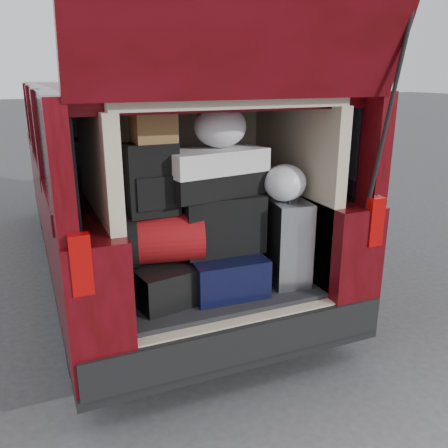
{
  "coord_description": "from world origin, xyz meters",
  "views": [
    {
      "loc": [
        -1.05,
        -2.48,
        1.87
      ],
      "look_at": [
        0.1,
        0.2,
        0.95
      ],
      "focal_mm": 38.0,
      "sensor_mm": 36.0,
      "label": 1
    }
  ],
  "objects_px": {
    "silver_roller": "(286,241)",
    "backpack": "(151,180)",
    "black_hardshell": "(160,277)",
    "navy_hardshell": "(221,269)",
    "red_duffel": "(164,238)",
    "black_soft_case": "(221,223)",
    "twotone_duffel": "(213,172)"
  },
  "relations": [
    {
      "from": "black_hardshell",
      "to": "twotone_duffel",
      "type": "bearing_deg",
      "value": -8.7
    },
    {
      "from": "silver_roller",
      "to": "backpack",
      "type": "height_order",
      "value": "backpack"
    },
    {
      "from": "black_soft_case",
      "to": "red_duffel",
      "type": "bearing_deg",
      "value": -175.85
    },
    {
      "from": "silver_roller",
      "to": "red_duffel",
      "type": "xyz_separation_m",
      "value": [
        -0.8,
        0.09,
        0.1
      ]
    },
    {
      "from": "navy_hardshell",
      "to": "backpack",
      "type": "relative_size",
      "value": 1.32
    },
    {
      "from": "silver_roller",
      "to": "backpack",
      "type": "bearing_deg",
      "value": -179.22
    },
    {
      "from": "black_hardshell",
      "to": "navy_hardshell",
      "type": "distance_m",
      "value": 0.4
    },
    {
      "from": "silver_roller",
      "to": "black_soft_case",
      "type": "height_order",
      "value": "black_soft_case"
    },
    {
      "from": "black_hardshell",
      "to": "silver_roller",
      "type": "height_order",
      "value": "silver_roller"
    },
    {
      "from": "twotone_duffel",
      "to": "black_soft_case",
      "type": "bearing_deg",
      "value": -49.93
    },
    {
      "from": "black_hardshell",
      "to": "twotone_duffel",
      "type": "distance_m",
      "value": 0.74
    },
    {
      "from": "red_duffel",
      "to": "twotone_duffel",
      "type": "distance_m",
      "value": 0.5
    },
    {
      "from": "red_duffel",
      "to": "navy_hardshell",
      "type": "bearing_deg",
      "value": 8.93
    },
    {
      "from": "black_soft_case",
      "to": "backpack",
      "type": "bearing_deg",
      "value": -177.61
    },
    {
      "from": "backpack",
      "to": "black_soft_case",
      "type": "bearing_deg",
      "value": -1.59
    },
    {
      "from": "black_hardshell",
      "to": "backpack",
      "type": "distance_m",
      "value": 0.63
    },
    {
      "from": "black_hardshell",
      "to": "red_duffel",
      "type": "height_order",
      "value": "red_duffel"
    },
    {
      "from": "navy_hardshell",
      "to": "red_duffel",
      "type": "height_order",
      "value": "red_duffel"
    },
    {
      "from": "black_soft_case",
      "to": "twotone_duffel",
      "type": "height_order",
      "value": "twotone_duffel"
    },
    {
      "from": "twotone_duffel",
      "to": "silver_roller",
      "type": "bearing_deg",
      "value": -25.99
    },
    {
      "from": "black_hardshell",
      "to": "backpack",
      "type": "xyz_separation_m",
      "value": [
        -0.03,
        -0.02,
        0.63
      ]
    },
    {
      "from": "navy_hardshell",
      "to": "backpack",
      "type": "bearing_deg",
      "value": 178.65
    },
    {
      "from": "navy_hardshell",
      "to": "red_duffel",
      "type": "bearing_deg",
      "value": 179.86
    },
    {
      "from": "silver_roller",
      "to": "black_hardshell",
      "type": "bearing_deg",
      "value": 179.38
    },
    {
      "from": "red_duffel",
      "to": "black_soft_case",
      "type": "height_order",
      "value": "black_soft_case"
    },
    {
      "from": "backpack",
      "to": "silver_roller",
      "type": "bearing_deg",
      "value": -8.18
    },
    {
      "from": "black_soft_case",
      "to": "twotone_duffel",
      "type": "bearing_deg",
      "value": 142.69
    },
    {
      "from": "backpack",
      "to": "twotone_duffel",
      "type": "xyz_separation_m",
      "value": [
        0.4,
        0.03,
        0.01
      ]
    },
    {
      "from": "backpack",
      "to": "twotone_duffel",
      "type": "bearing_deg",
      "value": 2.81
    },
    {
      "from": "navy_hardshell",
      "to": "black_soft_case",
      "type": "height_order",
      "value": "black_soft_case"
    },
    {
      "from": "red_duffel",
      "to": "silver_roller",
      "type": "bearing_deg",
      "value": 5.18
    },
    {
      "from": "navy_hardshell",
      "to": "red_duffel",
      "type": "distance_m",
      "value": 0.45
    }
  ]
}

